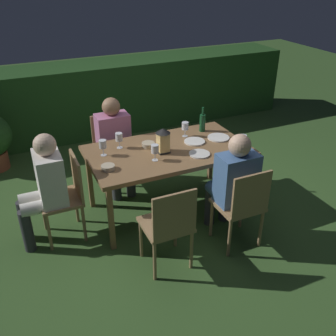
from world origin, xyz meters
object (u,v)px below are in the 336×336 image
object	(u,v)px
chair_side_left_a	(169,224)
chair_side_left_b	(242,204)
person_in_blue	(232,181)
wine_glass_a	(119,138)
plate_a	(219,138)
wine_glass_c	(155,150)
wine_glass_d	(103,145)
chair_side_right_a	(111,146)
person_in_pink	(115,141)
green_bottle_on_table	(202,122)
person_in_cream	(44,185)
plate_c	(195,141)
plate_b	(199,154)
wine_glass_b	(185,127)
chair_head_near	(67,194)
bowl_bread	(148,145)
bowl_olives	(108,167)
lantern_centerpiece	(163,139)
dining_table	(168,154)
wine_glass_e	(243,140)

from	to	relation	value
chair_side_left_a	chair_side_left_b	xyz separation A→B (m)	(0.76, 0.00, 0.00)
chair_side_left_a	person_in_blue	world-z (taller)	person_in_blue
wine_glass_a	plate_a	world-z (taller)	wine_glass_a
wine_glass_c	wine_glass_d	size ratio (longest dim) A/B	1.00
plate_a	wine_glass_c	bearing A→B (deg)	-166.71
chair_side_right_a	plate_a	size ratio (longest dim) A/B	3.55
chair_side_right_a	person_in_pink	distance (m)	0.25
chair_side_left_b	green_bottle_on_table	xyz separation A→B (m)	(0.18, 1.15, 0.38)
wine_glass_a	person_in_cream	bearing A→B (deg)	-163.72
chair_side_right_a	person_in_pink	bearing A→B (deg)	-90.00
green_bottle_on_table	plate_c	world-z (taller)	green_bottle_on_table
plate_b	wine_glass_b	bearing A→B (deg)	81.61
chair_head_near	wine_glass_a	size ratio (longest dim) A/B	5.15
chair_side_left_b	bowl_bread	bearing A→B (deg)	118.48
bowl_olives	chair_side_right_a	bearing A→B (deg)	72.74
lantern_centerpiece	plate_c	distance (m)	0.44
chair_head_near	person_in_cream	distance (m)	0.25
person_in_cream	wine_glass_c	size ratio (longest dim) A/B	6.80
plate_b	chair_side_right_a	bearing A→B (deg)	119.27
wine_glass_c	person_in_cream	bearing A→B (deg)	170.63
chair_side_left_a	chair_side_left_b	world-z (taller)	same
chair_side_left_b	bowl_olives	world-z (taller)	chair_side_left_b
chair_side_right_a	green_bottle_on_table	distance (m)	1.17
person_in_cream	chair_side_left_a	world-z (taller)	person_in_cream
chair_head_near	chair_side_left_a	size ratio (longest dim) A/B	1.00
person_in_cream	plate_b	size ratio (longest dim) A/B	5.28
dining_table	wine_glass_b	xyz separation A→B (m)	(0.31, 0.23, 0.17)
person_in_cream	person_in_pink	distance (m)	1.13
wine_glass_c	bowl_bread	bearing A→B (deg)	80.39
chair_side_left_b	plate_b	distance (m)	0.69
person_in_cream	chair_side_left_a	size ratio (longest dim) A/B	1.32
chair_side_left_b	wine_glass_c	world-z (taller)	wine_glass_c
person_in_blue	green_bottle_on_table	bearing A→B (deg)	79.19
person_in_cream	plate_c	size ratio (longest dim) A/B	5.02
person_in_cream	wine_glass_e	world-z (taller)	person_in_cream
bowl_bread	person_in_blue	bearing A→B (deg)	-56.09
person_in_blue	person_in_cream	bearing A→B (deg)	158.09
dining_table	person_in_pink	bearing A→B (deg)	119.55
green_bottle_on_table	wine_glass_a	size ratio (longest dim) A/B	1.72
bowl_olives	person_in_blue	bearing A→B (deg)	-24.79
person_in_pink	wine_glass_b	bearing A→B (deg)	-32.48
wine_glass_a	plate_a	bearing A→B (deg)	-11.35
person_in_pink	chair_side_left_b	world-z (taller)	person_in_pink
chair_side_left_b	plate_a	world-z (taller)	chair_side_left_b
wine_glass_c	plate_b	distance (m)	0.48
lantern_centerpiece	bowl_olives	xyz separation A→B (m)	(-0.63, -0.13, -0.12)
person_in_pink	chair_side_left_a	world-z (taller)	person_in_pink
wine_glass_a	wine_glass_c	bearing A→B (deg)	-60.90
chair_side_right_a	wine_glass_c	world-z (taller)	wine_glass_c
chair_side_left_a	wine_glass_b	distance (m)	1.36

